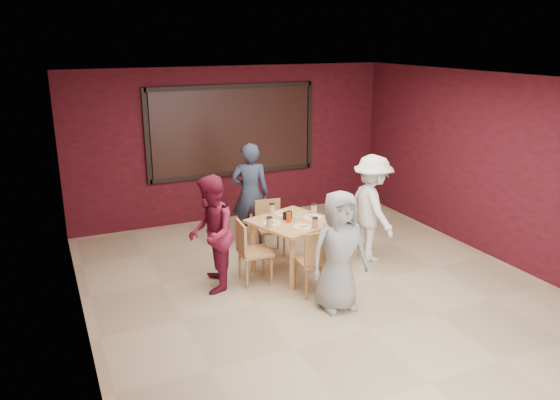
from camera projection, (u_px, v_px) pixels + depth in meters
name	position (u px, v px, depth m)	size (l,w,h in m)	color
floor	(322.00, 291.00, 7.37)	(7.00, 7.00, 0.00)	tan
window_blinds	(233.00, 131.00, 9.91)	(3.00, 0.02, 1.50)	black
dining_table	(292.00, 227.00, 7.77)	(1.28, 1.28, 0.95)	tan
chair_front	(317.00, 258.00, 7.13)	(0.48, 0.48, 0.92)	#AC7443
chair_back	(270.00, 224.00, 8.55)	(0.46, 0.46, 0.85)	#AC7443
chair_left	(250.00, 248.00, 7.49)	(0.46, 0.46, 0.89)	#AC7443
chair_right	(337.00, 232.00, 8.12)	(0.50, 0.50, 0.90)	#AC7443
diner_front	(339.00, 251.00, 6.71)	(0.75, 0.49, 1.54)	gray
diner_back	(250.00, 194.00, 8.85)	(0.62, 0.40, 1.69)	#29334A
diner_left	(211.00, 234.00, 7.23)	(0.77, 0.60, 1.58)	maroon
diner_right	(372.00, 208.00, 8.23)	(1.05, 0.60, 1.63)	white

